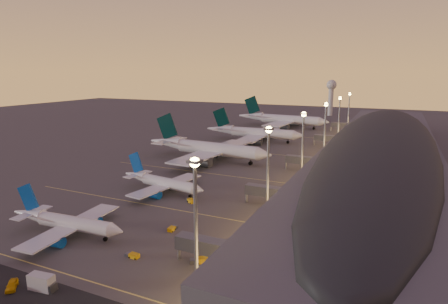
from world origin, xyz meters
TOP-DOWN VIEW (x-y plane):
  - ground at (0.00, 0.00)m, footprint 700.00×700.00m
  - airliner_narrow_south at (-6.43, -30.91)m, footprint 33.88×30.34m
  - airliner_narrow_north at (-3.98, 7.86)m, footprint 34.89×31.44m
  - airliner_wide_near at (-11.93, 56.12)m, footprint 64.23×58.58m
  - airliner_wide_mid at (-8.97, 109.77)m, footprint 59.34×53.96m
  - airliner_wide_far at (-9.72, 170.60)m, footprint 69.18×63.21m
  - terminal_building at (61.84, 72.47)m, footprint 56.35×255.00m
  - light_masts at (36.00, 65.00)m, footprint 2.20×217.20m
  - radar_tower at (10.00, 260.00)m, footprint 9.00×9.00m
  - lane_markings at (0.00, 40.00)m, footprint 90.00×180.36m
  - baggage_tug_a at (16.39, -33.74)m, footprint 3.40×1.60m
  - baggage_tug_b at (30.92, -29.53)m, footprint 4.07×3.29m
  - baggage_tug_c at (10.14, 2.58)m, footprint 4.00×3.37m
  - catering_truck_a at (9.07, -50.84)m, footprint 5.56×2.70m
  - baggage_tug_d at (16.46, -17.82)m, footprint 1.62×3.35m
  - service_van_f at (3.45, -53.09)m, footprint 4.18×4.36m

SIDE VIEW (x-z plane):
  - ground at x=0.00m, z-range 0.00..0.00m
  - lane_markings at x=0.00m, z-range 0.01..0.01m
  - baggage_tug_d at x=16.46m, z-range -0.04..0.93m
  - baggage_tug_a at x=16.39m, z-range -0.04..0.95m
  - baggage_tug_c at x=10.14m, z-range -0.05..1.09m
  - baggage_tug_b at x=30.92m, z-range -0.05..1.10m
  - service_van_f at x=3.45m, z-range 0.00..1.47m
  - catering_truck_a at x=9.07m, z-range -0.10..2.91m
  - airliner_narrow_south at x=-6.43m, z-range -2.92..9.18m
  - airliner_narrow_north at x=-3.98m, z-range -3.01..9.45m
  - airliner_wide_mid at x=-8.97m, z-range -4.61..14.40m
  - airliner_wide_near at x=-11.93m, z-range -4.99..15.57m
  - airliner_wide_far at x=-9.72m, z-range -5.37..16.76m
  - terminal_building at x=61.84m, z-range 0.05..17.51m
  - light_masts at x=36.00m, z-range 4.60..30.50m
  - radar_tower at x=10.00m, z-range 5.62..38.12m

